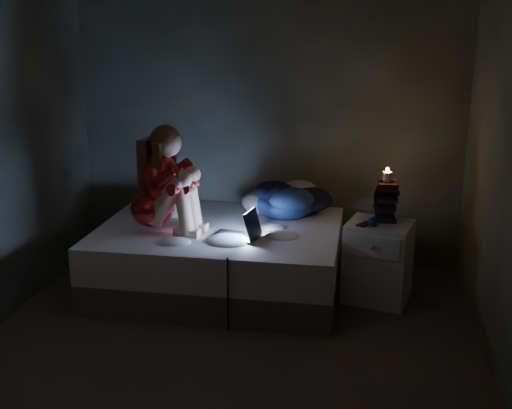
% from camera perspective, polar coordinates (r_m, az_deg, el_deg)
% --- Properties ---
extents(floor, '(3.60, 3.80, 0.02)m').
position_cam_1_polar(floor, '(4.62, -2.83, -13.10)').
color(floor, '#443A36').
rests_on(floor, ground).
extents(wall_back, '(3.60, 0.02, 2.60)m').
position_cam_1_polar(wall_back, '(5.99, 1.04, 7.00)').
color(wall_back, '#292F23').
rests_on(wall_back, ground).
extents(wall_front, '(3.60, 0.02, 2.60)m').
position_cam_1_polar(wall_front, '(2.41, -13.35, -7.30)').
color(wall_front, '#292F23').
rests_on(wall_front, ground).
extents(bed, '(2.03, 1.52, 0.56)m').
position_cam_1_polar(bed, '(5.53, -3.24, -4.74)').
color(bed, silver).
rests_on(bed, ground).
extents(pillow, '(0.43, 0.30, 0.12)m').
position_cam_1_polar(pillow, '(5.90, -8.64, -0.09)').
color(pillow, white).
rests_on(pillow, bed).
extents(woman, '(0.60, 0.43, 0.90)m').
position_cam_1_polar(woman, '(5.31, -9.35, 2.40)').
color(woman, maroon).
rests_on(woman, bed).
extents(laptop, '(0.40, 0.32, 0.26)m').
position_cam_1_polar(laptop, '(5.11, -1.93, -1.64)').
color(laptop, black).
rests_on(laptop, bed).
extents(clothes_pile, '(0.65, 0.56, 0.35)m').
position_cam_1_polar(clothes_pile, '(5.68, 2.56, 0.62)').
color(clothes_pile, navy).
rests_on(clothes_pile, bed).
extents(nightstand, '(0.59, 0.55, 0.67)m').
position_cam_1_polar(nightstand, '(5.37, 10.88, -5.04)').
color(nightstand, silver).
rests_on(nightstand, ground).
extents(book_stack, '(0.19, 0.25, 0.32)m').
position_cam_1_polar(book_stack, '(5.30, 11.54, 0.30)').
color(book_stack, black).
rests_on(book_stack, nightstand).
extents(candle, '(0.07, 0.07, 0.08)m').
position_cam_1_polar(candle, '(5.26, 11.66, 2.39)').
color(candle, beige).
rests_on(candle, book_stack).
extents(phone, '(0.11, 0.16, 0.01)m').
position_cam_1_polar(phone, '(5.16, 9.91, -1.85)').
color(phone, black).
rests_on(phone, nightstand).
extents(blue_orb, '(0.08, 0.08, 0.08)m').
position_cam_1_polar(blue_orb, '(5.13, 10.74, -1.58)').
color(blue_orb, '#13214E').
rests_on(blue_orb, nightstand).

